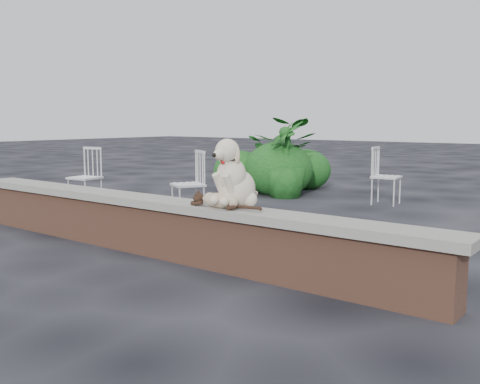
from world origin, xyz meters
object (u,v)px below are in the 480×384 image
Objects in this scene: cat at (220,199)px; chair_a at (85,177)px; dog at (237,172)px; potted_plant_a at (284,155)px; chair_e at (386,176)px; potted_plant_b at (286,160)px; chair_b at (188,183)px.

cat is 0.96× the size of chair_a.
potted_plant_a is (-2.64, 4.82, -0.19)m from dog.
dog reaches higher than chair_a.
potted_plant_a reaches higher than cat.
chair_a is (-3.79, -3.10, 0.00)m from chair_e.
chair_e is 1.00× the size of chair_a.
potted_plant_a is 0.74m from potted_plant_b.
dog is at bearing -27.72° from chair_a.
cat is 4.71m from chair_e.
potted_plant_a is at bearing 55.60° from chair_a.
cat is at bearing -29.87° from chair_a.
chair_a is 1.99m from chair_b.
chair_a is at bearing 122.46° from chair_e.
chair_b is 0.69× the size of potted_plant_b.
cat is 0.63× the size of potted_plant_a.
chair_e reaches higher than cat.
potted_plant_b is (2.04, 2.78, 0.21)m from chair_a.
chair_e is at bearing 30.31° from chair_a.
chair_a is 3.46m from potted_plant_b.
dog is 5.50m from potted_plant_a.
dog is at bearing 178.96° from chair_e.
dog is 2.92m from chair_b.
cat is 2.93m from chair_b.
cat is 0.96× the size of chair_e.
cat is 0.66× the size of potted_plant_b.
dog is 0.68× the size of chair_e.
potted_plant_a is (-2.18, 0.28, 0.24)m from chair_e.
dog is 4.77m from potted_plant_b.
chair_e is 1.79m from potted_plant_b.
chair_a is 0.66× the size of potted_plant_a.
cat is 0.96× the size of chair_b.
potted_plant_b reaches higher than chair_b.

